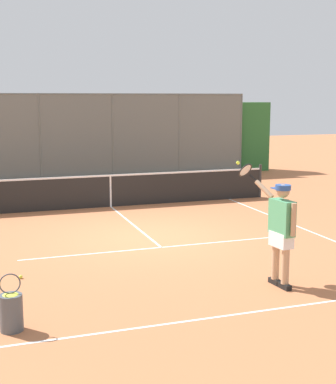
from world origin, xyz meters
name	(u,v)px	position (x,y,z in m)	size (l,w,h in m)	color
ground_plane	(149,237)	(0.00, 0.00, 0.00)	(60.00, 60.00, 0.00)	#B76B42
court_line_markings	(166,251)	(0.00, 1.25, 0.00)	(7.79, 8.76, 0.01)	white
fence_backdrop	(74,141)	(0.00, -10.10, 1.49)	(17.05, 1.37, 3.37)	slate
tennis_net	(111,190)	(0.00, -3.86, 0.49)	(10.01, 0.09, 1.07)	#2D2D2D
tennis_player	(281,226)	(-1.14, 3.95, 1.05)	(0.58, 1.42, 2.07)	black
tennis_ball_near_net	(21,277)	(3.04, 2.11, 0.03)	(0.07, 0.07, 0.07)	#D6E042
ball_basket	(11,310)	(3.32, 4.38, 0.30)	(0.32, 0.32, 0.83)	#4C5156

